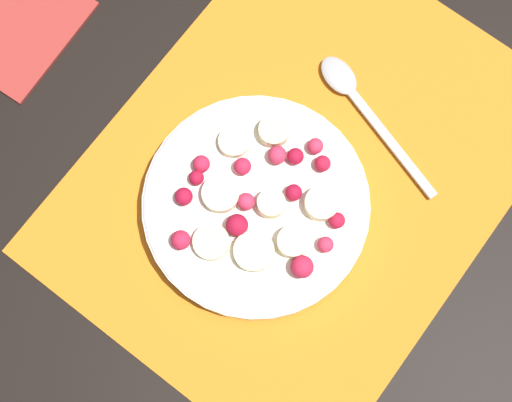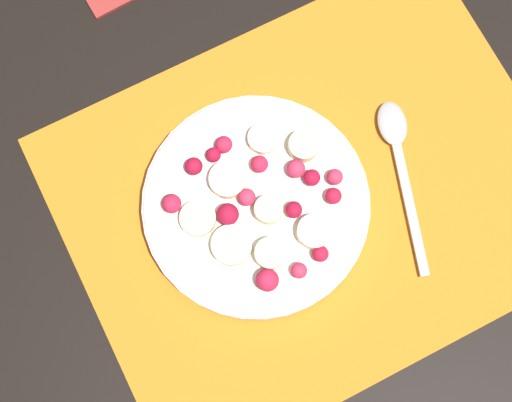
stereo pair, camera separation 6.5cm
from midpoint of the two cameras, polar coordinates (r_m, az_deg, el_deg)
name	(u,v)px [view 1 (the left image)]	position (r m, az deg, el deg)	size (l,w,h in m)	color
ground_plane	(300,173)	(0.70, 0.99, 1.64)	(3.00, 3.00, 0.00)	black
placemat	(301,173)	(0.70, 0.99, 1.70)	(0.47, 0.37, 0.01)	orange
fruit_bowl	(256,205)	(0.67, -2.69, -0.95)	(0.21, 0.21, 0.05)	white
spoon	(355,96)	(0.72, 5.41, 7.78)	(0.07, 0.17, 0.01)	#B2B2B7
napkin	(7,18)	(0.81, -21.55, 13.01)	(0.14, 0.15, 0.01)	#A3332D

